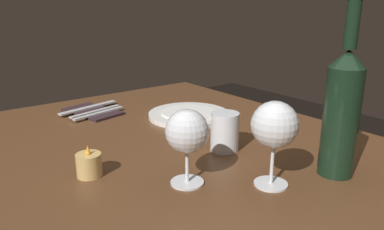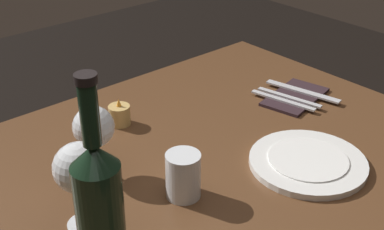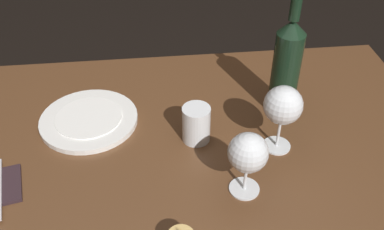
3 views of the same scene
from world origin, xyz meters
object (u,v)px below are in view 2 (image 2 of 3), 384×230
(votive_candle, at_px, (120,115))
(folded_napkin, at_px, (295,97))
(wine_glass_right, at_px, (79,169))
(water_tumbler, at_px, (183,178))
(dinner_plate, at_px, (308,162))
(table_knife, at_px, (303,91))
(wine_glass_left, at_px, (94,128))
(fork_outer, at_px, (283,100))
(fork_inner, at_px, (289,97))
(wine_bottle, at_px, (100,215))

(votive_candle, bearing_deg, folded_napkin, -24.08)
(wine_glass_right, bearing_deg, water_tumbler, -14.53)
(votive_candle, height_order, folded_napkin, votive_candle)
(dinner_plate, bearing_deg, table_knife, 40.39)
(dinner_plate, bearing_deg, wine_glass_left, 142.40)
(wine_glass_left, xyz_separation_m, dinner_plate, (0.35, -0.27, -0.10))
(wine_glass_right, bearing_deg, folded_napkin, 6.27)
(water_tumbler, xyz_separation_m, votive_candle, (0.07, 0.31, -0.02))
(water_tumbler, height_order, dinner_plate, water_tumbler)
(fork_outer, height_order, table_knife, same)
(wine_glass_left, relative_size, wine_glass_right, 0.89)
(wine_glass_right, distance_m, fork_outer, 0.64)
(wine_glass_right, height_order, fork_inner, wine_glass_right)
(wine_bottle, height_order, water_tumbler, wine_bottle)
(wine_glass_right, relative_size, folded_napkin, 0.81)
(wine_bottle, relative_size, votive_candle, 5.37)
(dinner_plate, bearing_deg, water_tumbler, 160.51)
(votive_candle, bearing_deg, dinner_plate, -63.89)
(wine_bottle, bearing_deg, water_tumbler, 21.96)
(dinner_plate, height_order, fork_outer, dinner_plate)
(wine_glass_right, bearing_deg, dinner_plate, -17.46)
(wine_glass_right, bearing_deg, table_knife, 6.00)
(wine_bottle, xyz_separation_m, fork_inner, (0.70, 0.22, -0.13))
(water_tumbler, relative_size, dinner_plate, 0.37)
(table_knife, bearing_deg, fork_inner, 180.00)
(wine_glass_right, distance_m, fork_inner, 0.67)
(wine_glass_right, xyz_separation_m, fork_inner, (0.65, 0.07, -0.11))
(fork_outer, bearing_deg, table_knife, 0.00)
(wine_glass_left, height_order, fork_outer, wine_glass_left)
(votive_candle, distance_m, fork_inner, 0.44)
(folded_napkin, xyz_separation_m, table_knife, (0.03, 0.00, 0.01))
(wine_glass_left, relative_size, wine_bottle, 0.42)
(wine_glass_right, xyz_separation_m, votive_candle, (0.25, 0.26, -0.10))
(wine_bottle, bearing_deg, folded_napkin, 16.75)
(wine_glass_right, bearing_deg, wine_glass_left, 50.11)
(wine_glass_left, bearing_deg, folded_napkin, -5.09)
(fork_outer, distance_m, table_knife, 0.08)
(wine_glass_left, distance_m, wine_glass_right, 0.16)
(wine_bottle, height_order, table_knife, wine_bottle)
(fork_inner, height_order, fork_outer, same)
(table_knife, bearing_deg, votive_candle, 157.34)
(fork_inner, relative_size, table_knife, 0.85)
(wine_glass_left, xyz_separation_m, folded_napkin, (0.57, -0.05, -0.10))
(dinner_plate, relative_size, folded_napkin, 1.18)
(wine_glass_right, height_order, votive_candle, wine_glass_right)
(folded_napkin, bearing_deg, wine_glass_right, -173.73)
(wine_glass_right, relative_size, votive_candle, 2.52)
(wine_bottle, relative_size, folded_napkin, 1.72)
(votive_candle, relative_size, folded_napkin, 0.32)
(dinner_plate, bearing_deg, wine_bottle, -179.84)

